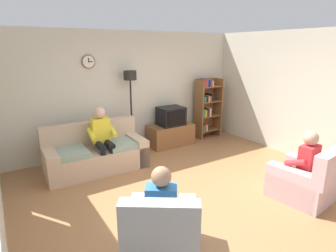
% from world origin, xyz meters
% --- Properties ---
extents(ground_plane, '(12.00, 12.00, 0.00)m').
position_xyz_m(ground_plane, '(0.00, 0.00, 0.00)').
color(ground_plane, '#9E6B42').
extents(back_wall_assembly, '(6.20, 0.17, 2.70)m').
position_xyz_m(back_wall_assembly, '(-0.00, 2.66, 1.35)').
color(back_wall_assembly, beige).
rests_on(back_wall_assembly, ground_plane).
extents(right_wall, '(0.12, 5.80, 2.70)m').
position_xyz_m(right_wall, '(2.86, 0.00, 1.35)').
color(right_wall, beige).
rests_on(right_wall, ground_plane).
extents(couch, '(1.92, 0.92, 0.90)m').
position_xyz_m(couch, '(-1.14, 1.83, 0.31)').
color(couch, tan).
rests_on(couch, ground_plane).
extents(tv_stand, '(1.10, 0.56, 0.52)m').
position_xyz_m(tv_stand, '(0.87, 2.25, 0.26)').
color(tv_stand, brown).
rests_on(tv_stand, ground_plane).
extents(tv, '(0.60, 0.49, 0.44)m').
position_xyz_m(tv, '(0.87, 2.23, 0.74)').
color(tv, black).
rests_on(tv, tv_stand).
extents(bookshelf, '(0.68, 0.36, 1.57)m').
position_xyz_m(bookshelf, '(2.05, 2.32, 0.84)').
color(bookshelf, brown).
rests_on(bookshelf, ground_plane).
extents(floor_lamp, '(0.28, 0.28, 1.85)m').
position_xyz_m(floor_lamp, '(-0.11, 2.35, 1.45)').
color(floor_lamp, black).
rests_on(floor_lamp, ground_plane).
extents(armchair_near_window, '(1.16, 1.18, 0.90)m').
position_xyz_m(armchair_near_window, '(-1.29, -0.95, 0.29)').
color(armchair_near_window, '#9EADBC').
rests_on(armchair_near_window, ground_plane).
extents(armchair_near_bookshelf, '(0.90, 0.97, 0.90)m').
position_xyz_m(armchair_near_bookshelf, '(1.29, -1.04, 0.29)').
color(armchair_near_bookshelf, beige).
rests_on(armchair_near_bookshelf, ground_plane).
extents(person_on_couch, '(0.52, 0.54, 1.24)m').
position_xyz_m(person_on_couch, '(-1.02, 1.72, 0.70)').
color(person_on_couch, yellow).
rests_on(person_on_couch, ground_plane).
extents(person_in_left_armchair, '(0.61, 0.64, 1.12)m').
position_xyz_m(person_in_left_armchair, '(-1.24, -0.88, 0.60)').
color(person_in_left_armchair, '#3372B2').
rests_on(person_in_left_armchair, ground_plane).
extents(person_in_right_armchair, '(0.55, 0.57, 1.12)m').
position_xyz_m(person_in_right_armchair, '(1.28, -0.95, 0.60)').
color(person_in_right_armchair, red).
rests_on(person_in_right_armchair, ground_plane).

